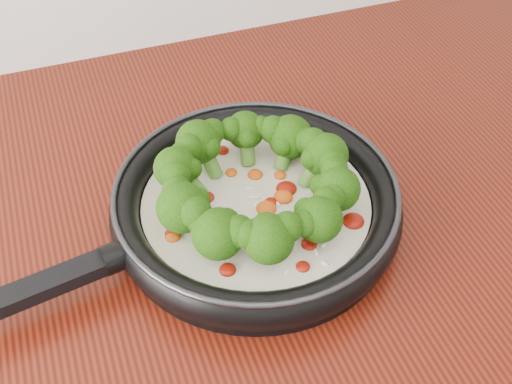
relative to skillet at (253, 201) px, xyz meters
name	(u,v)px	position (x,y,z in m)	size (l,w,h in m)	color
skillet	(253,201)	(0.00, 0.00, 0.00)	(0.55, 0.39, 0.10)	black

